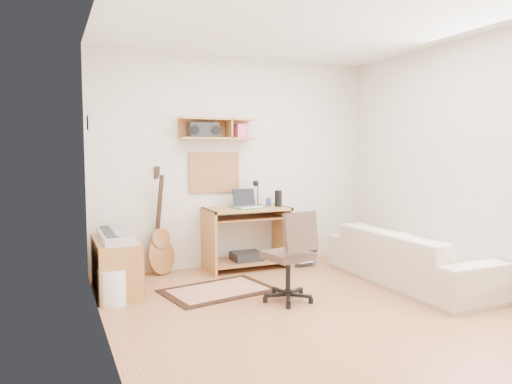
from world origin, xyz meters
name	(u,v)px	position (x,y,z in m)	size (l,w,h in m)	color
floor	(318,312)	(0.00, 0.00, -0.01)	(3.60, 4.00, 0.01)	#AD7048
ceiling	(322,13)	(0.00, 0.00, 2.60)	(3.60, 4.00, 0.01)	white
back_wall	(236,162)	(0.00, 2.00, 1.30)	(3.60, 0.01, 2.60)	beige
left_wall	(104,170)	(-1.80, 0.00, 1.30)	(0.01, 4.00, 2.60)	beige
right_wall	(472,164)	(1.80, 0.00, 1.30)	(0.01, 4.00, 2.60)	beige
wall_shelf	(217,129)	(-0.30, 1.88, 1.70)	(0.90, 0.25, 0.26)	#B17B3E
cork_board	(214,173)	(-0.30, 1.98, 1.17)	(0.64, 0.03, 0.49)	#A87C54
wall_photo	(88,123)	(-1.79, 1.50, 1.72)	(0.02, 0.20, 0.15)	#4C8CBF
desk	(247,238)	(0.02, 1.73, 0.38)	(1.00, 0.55, 0.75)	#B17B3E
laptop	(248,198)	(0.03, 1.71, 0.86)	(0.30, 0.30, 0.23)	silver
speaker	(278,198)	(0.43, 1.68, 0.85)	(0.09, 0.09, 0.20)	black
desk_lamp	(258,193)	(0.23, 1.87, 0.91)	(0.11, 0.11, 0.32)	black
pencil_cup	(268,202)	(0.36, 1.83, 0.80)	(0.06, 0.06, 0.09)	#33469A
boombox	(203,130)	(-0.47, 1.87, 1.68)	(0.35, 0.16, 0.18)	black
rug	(218,290)	(-0.61, 0.96, 0.01)	(1.09, 0.73, 0.01)	beige
task_chair	(288,255)	(-0.10, 0.39, 0.44)	(0.45, 0.45, 0.89)	#3E2E25
cabinet	(116,266)	(-1.58, 1.34, 0.28)	(0.40, 0.90, 0.55)	#B17B3E
music_keyboard	(115,235)	(-1.58, 1.34, 0.59)	(0.28, 0.90, 0.08)	#B2B5BA
guitar	(160,221)	(-1.01, 1.86, 0.63)	(0.34, 0.21, 1.27)	#945C2D
waste_basket	(113,286)	(-1.65, 0.98, 0.16)	(0.27, 0.27, 0.33)	white
printer	(296,256)	(0.71, 1.73, 0.08)	(0.45, 0.35, 0.17)	#A5A8AA
sofa	(410,248)	(1.38, 0.40, 0.39)	(2.00, 0.58, 0.78)	#C0AE98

